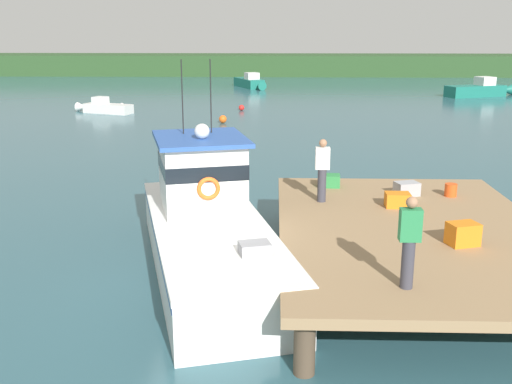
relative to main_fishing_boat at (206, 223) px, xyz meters
The scene contains 17 objects.
ground_plane 1.23m from the main_fishing_boat, 94.42° to the right, with size 200.00×200.00×0.00m, color #2D5660.
dock 4.80m from the main_fishing_boat, ahead, with size 6.00×9.00×1.20m.
main_fishing_boat is the anchor object (origin of this frame).
crate_stack_mid_dock 5.82m from the main_fishing_boat, 18.13° to the right, with size 0.60×0.44×0.47m, color orange.
crate_single_by_cleat 4.27m from the main_fishing_boat, 41.95° to the left, with size 0.60×0.44×0.34m, color #2D8442.
crate_single_far 4.80m from the main_fishing_boat, 10.75° to the left, with size 0.60×0.44×0.36m, color orange.
crate_stack_near_edge 5.55m from the main_fishing_boat, 21.17° to the left, with size 0.60×0.44×0.36m, color #9E9EA3.
bait_bucket 6.61m from the main_fishing_boat, 17.05° to the left, with size 0.32×0.32×0.34m, color #E04C19.
deckhand_by_the_boat 5.68m from the main_fishing_boat, 45.49° to the right, with size 0.36×0.22×1.63m.
deckhand_further_back 3.30m from the main_fishing_boat, 24.95° to the left, with size 0.36×0.22×1.63m.
moored_boat_off_the_point 44.56m from the main_fishing_boat, 91.05° to the left, with size 3.34×5.64×1.44m.
moored_boat_near_channel 28.25m from the main_fishing_boat, 110.48° to the left, with size 4.23×2.28×1.07m.
moored_boat_outer_mooring 41.92m from the main_fishing_boat, 63.58° to the left, with size 6.36×3.44×1.61m.
mooring_buoy_outer 30.27m from the main_fishing_boat, 107.88° to the left, with size 0.39×0.39×0.39m, color silver.
mooring_buoy_spare_mooring 28.04m from the main_fishing_boat, 91.50° to the left, with size 0.39×0.39×0.39m, color red.
mooring_buoy_channel_marker 22.35m from the main_fishing_boat, 93.94° to the left, with size 0.47×0.47×0.47m, color #EA5B19.
far_shoreline 61.30m from the main_fishing_boat, 90.05° to the left, with size 120.00×8.00×2.40m, color #284723.
Camera 1 is at (1.70, -12.93, 5.52)m, focal length 42.20 mm.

